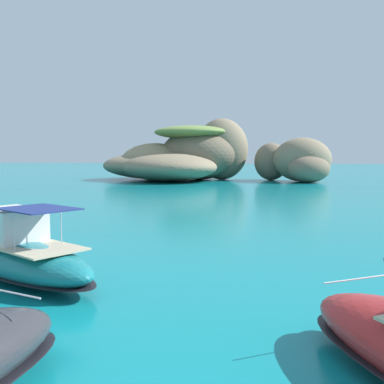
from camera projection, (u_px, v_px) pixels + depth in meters
The scene contains 3 objects.
islet_large at pixel (179, 159), 77.64m from camera, with size 27.71×27.34×10.38m.
islet_small at pixel (297, 162), 72.65m from camera, with size 14.20×14.35×6.97m.
motorboat_teal at pixel (17, 255), 16.22m from camera, with size 8.48×6.54×2.63m.
Camera 1 is at (4.38, -3.53, 4.44)m, focal length 42.74 mm.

